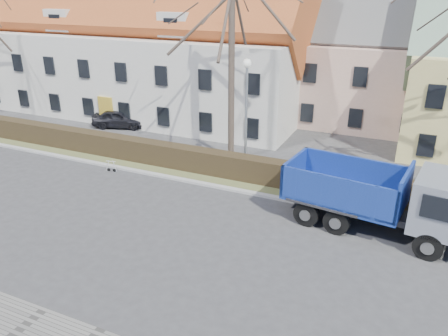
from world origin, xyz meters
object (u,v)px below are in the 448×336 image
at_px(dump_truck, 368,195).
at_px(parked_car_a, 120,119).
at_px(cart_frame, 107,165).
at_px(streetlight, 246,118).

distance_m(dump_truck, parked_car_a, 19.82).
relative_size(dump_truck, cart_frame, 9.88).
distance_m(cart_frame, parked_car_a, 8.28).
height_order(dump_truck, parked_car_a, dump_truck).
bearing_deg(parked_car_a, streetlight, -126.95).
height_order(dump_truck, streetlight, streetlight).
bearing_deg(streetlight, parked_car_a, 160.45).
height_order(dump_truck, cart_frame, dump_truck).
bearing_deg(dump_truck, parked_car_a, 165.29).
relative_size(streetlight, parked_car_a, 1.61).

